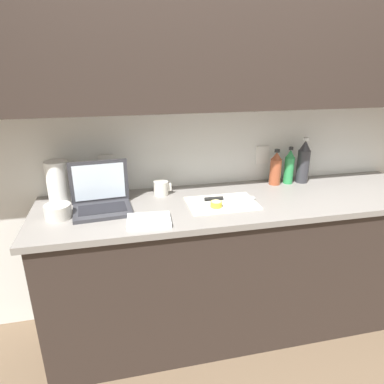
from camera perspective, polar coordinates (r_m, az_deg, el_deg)
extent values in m
plane|color=brown|center=(2.54, 7.21, -20.53)|extent=(12.00, 12.00, 0.00)
cube|color=white|center=(2.27, 5.71, 11.31)|extent=(5.20, 0.06, 2.60)
cube|color=white|center=(2.17, -14.12, 4.51)|extent=(0.09, 0.01, 0.12)
cube|color=white|center=(2.37, 11.61, 6.08)|extent=(0.09, 0.01, 0.12)
cube|color=#332823|center=(2.06, 7.99, 23.37)|extent=(4.42, 0.32, 0.70)
cube|color=#332823|center=(2.28, 7.70, -12.26)|extent=(2.33, 0.60, 0.87)
cube|color=gray|center=(2.07, 8.29, -1.70)|extent=(2.40, 0.64, 0.03)
cube|color=#9EA3A8|center=(2.60, 27.98, -0.80)|extent=(0.38, 0.41, 0.16)
cube|color=#333338|center=(1.94, -14.66, -2.94)|extent=(0.33, 0.27, 0.02)
cube|color=black|center=(1.93, -14.69, -2.65)|extent=(0.26, 0.16, 0.00)
cube|color=#333338|center=(2.00, -15.20, 1.69)|extent=(0.32, 0.04, 0.24)
cube|color=silver|center=(1.99, -15.19, 1.63)|extent=(0.28, 0.03, 0.20)
cube|color=silver|center=(1.99, 4.99, -1.87)|extent=(0.40, 0.27, 0.01)
cube|color=silver|center=(2.05, 7.81, -1.06)|extent=(0.20, 0.05, 0.00)
cylinder|color=black|center=(2.01, 3.65, -1.10)|extent=(0.11, 0.03, 0.02)
cylinder|color=yellow|center=(1.92, 4.05, -2.06)|extent=(0.06, 0.06, 0.03)
cylinder|color=#F4EAA3|center=(1.91, 4.06, -1.59)|extent=(0.06, 0.06, 0.00)
cylinder|color=#333338|center=(2.43, 17.98, 4.08)|extent=(0.08, 0.08, 0.22)
cone|color=#333338|center=(2.39, 18.37, 7.38)|extent=(0.07, 0.07, 0.07)
cylinder|color=white|center=(2.38, 18.48, 8.38)|extent=(0.04, 0.04, 0.02)
cylinder|color=#2D934C|center=(2.38, 15.83, 3.50)|extent=(0.06, 0.06, 0.18)
cone|color=#2D934C|center=(2.35, 16.10, 6.17)|extent=(0.06, 0.06, 0.05)
cylinder|color=black|center=(2.35, 16.18, 6.99)|extent=(0.03, 0.03, 0.02)
cylinder|color=#A34C2D|center=(2.34, 13.71, 3.29)|extent=(0.08, 0.08, 0.17)
cone|color=#A34C2D|center=(2.31, 13.94, 5.89)|extent=(0.07, 0.07, 0.05)
cylinder|color=black|center=(2.30, 14.02, 6.69)|extent=(0.03, 0.03, 0.02)
cylinder|color=silver|center=(2.11, -5.19, 0.64)|extent=(0.09, 0.09, 0.09)
cube|color=silver|center=(2.11, -3.73, 0.86)|extent=(0.02, 0.01, 0.05)
cylinder|color=beige|center=(1.92, -21.45, -3.02)|extent=(0.14, 0.14, 0.07)
cylinder|color=white|center=(2.11, -21.38, 1.59)|extent=(0.13, 0.13, 0.25)
cube|color=white|center=(1.76, -7.18, -4.74)|extent=(0.23, 0.18, 0.02)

